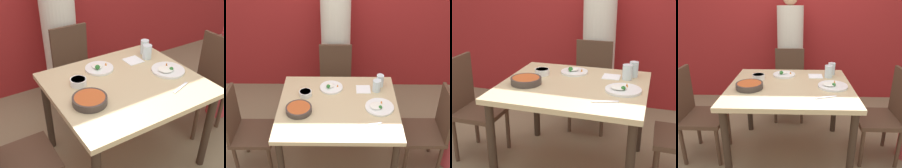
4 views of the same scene
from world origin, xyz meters
TOP-DOWN VIEW (x-y plane):
  - ground_plane at (0.00, 0.00)m, footprint 10.00×10.00m
  - dining_table at (0.00, 0.00)m, footprint 1.11×0.98m
  - chair_adult_spot at (-0.04, 0.83)m, footprint 0.40×0.40m
  - chair_child_spot at (0.89, -0.01)m, footprint 0.40×0.40m
  - chair_empty_left at (-0.89, -0.04)m, footprint 0.40×0.40m
  - person_adult at (-0.04, 1.18)m, footprint 0.36×0.36m
  - bowl_curry at (-0.35, -0.10)m, footprint 0.24×0.24m
  - plate_rice_adult at (-0.07, 0.28)m, footprint 0.23×0.23m
  - plate_rice_child at (0.37, -0.04)m, footprint 0.26×0.26m
  - bowl_rice_small at (-0.32, 0.15)m, footprint 0.12×0.12m
  - glass_water_tall at (0.42, 0.32)m, footprint 0.07×0.07m
  - glass_water_short at (0.38, 0.24)m, footprint 0.08×0.08m
  - napkin_folded at (0.25, 0.26)m, footprint 0.14×0.14m
  - fork_steel at (0.29, -0.27)m, footprint 0.18×0.07m

SIDE VIEW (x-z plane):
  - ground_plane at x=0.00m, z-range 0.00..0.00m
  - chair_adult_spot at x=-0.04m, z-range 0.03..0.93m
  - chair_child_spot at x=0.89m, z-range 0.03..0.93m
  - chair_empty_left at x=-0.89m, z-range 0.03..0.93m
  - dining_table at x=0.00m, z-range 0.28..1.03m
  - person_adult at x=-0.04m, z-range -0.07..1.55m
  - fork_steel at x=0.29m, z-range 0.75..0.75m
  - napkin_folded at x=0.25m, z-range 0.75..0.75m
  - plate_rice_child at x=0.37m, z-range 0.73..0.78m
  - plate_rice_adult at x=-0.07m, z-range 0.73..0.79m
  - bowl_rice_small at x=-0.32m, z-range 0.75..0.80m
  - bowl_curry at x=-0.35m, z-range 0.75..0.80m
  - glass_water_short at x=0.38m, z-range 0.75..0.87m
  - glass_water_tall at x=0.42m, z-range 0.75..0.87m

